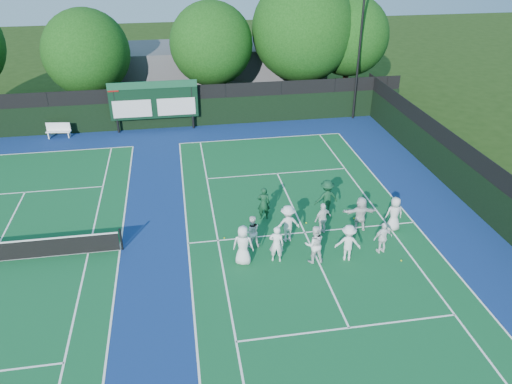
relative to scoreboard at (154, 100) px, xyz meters
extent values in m
plane|color=#1C340E|center=(7.01, -15.59, -2.19)|extent=(120.00, 120.00, 0.00)
cube|color=navy|center=(1.01, -14.59, -2.19)|extent=(34.00, 32.00, 0.01)
cube|color=#11562B|center=(7.01, -14.59, -2.18)|extent=(10.97, 23.77, 0.00)
cube|color=white|center=(7.01, -2.70, -2.18)|extent=(10.97, 0.08, 0.00)
cube|color=white|center=(1.53, -14.59, -2.18)|extent=(0.08, 23.77, 0.00)
cube|color=white|center=(12.50, -14.59, -2.18)|extent=(0.08, 23.77, 0.00)
cube|color=white|center=(2.90, -14.59, -2.18)|extent=(0.08, 23.77, 0.00)
cube|color=white|center=(11.13, -14.59, -2.18)|extent=(0.08, 23.77, 0.00)
cube|color=white|center=(7.01, -20.99, -2.18)|extent=(8.23, 0.08, 0.00)
cube|color=white|center=(7.01, -8.19, -2.18)|extent=(8.23, 0.08, 0.00)
cube|color=white|center=(7.01, -14.59, -2.18)|extent=(0.08, 12.80, 0.00)
cube|color=white|center=(-6.99, -2.70, -2.18)|extent=(10.97, 0.08, 0.00)
cube|color=white|center=(-1.50, -14.59, -2.18)|extent=(0.08, 23.77, 0.00)
cube|color=white|center=(-2.87, -14.59, -2.18)|extent=(0.08, 23.77, 0.00)
cube|color=white|center=(-6.99, -8.19, -2.18)|extent=(8.23, 0.08, 0.00)
cube|color=black|center=(1.01, 0.41, -1.19)|extent=(34.00, 0.08, 2.00)
cube|color=black|center=(1.01, 0.41, 0.31)|extent=(34.00, 0.05, 1.00)
cube|color=black|center=(16.01, -14.59, -1.19)|extent=(0.08, 32.00, 2.00)
cube|color=black|center=(16.01, -14.59, 0.31)|extent=(0.05, 32.00, 1.00)
cylinder|color=black|center=(-2.59, 0.01, -0.44)|extent=(0.16, 0.16, 3.50)
cylinder|color=black|center=(2.61, 0.01, -0.44)|extent=(0.16, 0.16, 3.50)
cube|color=black|center=(0.01, 0.01, 0.01)|extent=(6.00, 0.15, 2.60)
cube|color=#154B2E|center=(0.01, -0.09, 1.11)|extent=(6.00, 0.05, 0.50)
cube|color=silver|center=(-1.49, -0.09, -0.49)|extent=(2.60, 0.04, 1.20)
cube|color=silver|center=(1.51, -0.09, -0.49)|extent=(2.60, 0.04, 1.20)
cube|color=maroon|center=(-2.59, -0.09, 1.01)|extent=(0.70, 0.04, 0.50)
cube|color=#55555A|center=(5.01, 8.41, -0.19)|extent=(18.00, 6.00, 4.00)
cylinder|color=black|center=(14.51, 0.11, 2.81)|extent=(0.16, 0.16, 10.00)
cylinder|color=black|center=(-1.39, -14.59, -1.64)|extent=(0.10, 0.10, 1.10)
cube|color=white|center=(-6.50, -0.29, -1.74)|extent=(1.67, 0.66, 0.06)
cube|color=white|center=(-6.50, -0.12, -1.43)|extent=(1.61, 0.30, 0.54)
cube|color=white|center=(-7.15, -0.29, -1.97)|extent=(0.12, 0.38, 0.43)
cube|color=white|center=(-5.86, -0.29, -1.97)|extent=(0.12, 0.38, 0.43)
cylinder|color=black|center=(-4.55, 3.91, -0.98)|extent=(0.44, 0.44, 2.42)
sphere|color=#0F3B0D|center=(-4.55, 3.91, 2.54)|extent=(6.18, 6.18, 6.18)
sphere|color=#0F3B0D|center=(-3.95, 4.21, 1.92)|extent=(4.33, 4.33, 4.33)
cylinder|color=black|center=(4.43, 3.91, -0.82)|extent=(0.44, 0.44, 2.75)
sphere|color=#0F3B0D|center=(4.43, 3.91, 2.86)|extent=(6.14, 6.14, 6.14)
sphere|color=#0F3B0D|center=(5.03, 4.21, 2.24)|extent=(4.30, 4.30, 4.30)
cylinder|color=black|center=(11.39, 3.91, -0.73)|extent=(0.44, 0.44, 2.92)
sphere|color=#0F3B0D|center=(11.39, 3.91, 3.65)|extent=(7.80, 7.80, 7.80)
sphere|color=#0F3B0D|center=(11.99, 4.21, 2.87)|extent=(5.46, 5.46, 5.46)
cylinder|color=black|center=(15.04, 3.91, -0.69)|extent=(0.44, 0.44, 3.00)
sphere|color=#0F3B0D|center=(15.04, 3.91, 3.09)|extent=(6.08, 6.08, 6.08)
sphere|color=#0F3B0D|center=(15.64, 4.21, 2.49)|extent=(4.26, 4.26, 4.26)
sphere|color=yellow|center=(10.04, -13.79, -2.16)|extent=(0.07, 0.07, 0.07)
sphere|color=yellow|center=(10.57, -17.47, -2.16)|extent=(0.07, 0.07, 0.07)
sphere|color=yellow|center=(3.21, -14.45, -2.16)|extent=(0.07, 0.07, 0.07)
sphere|color=yellow|center=(7.29, -13.80, -2.16)|extent=(0.07, 0.07, 0.07)
sphere|color=yellow|center=(9.73, -13.79, -2.16)|extent=(0.07, 0.07, 0.07)
imported|color=white|center=(3.81, -16.46, -1.27)|extent=(1.02, 0.81, 1.83)
imported|color=white|center=(5.23, -16.53, -1.33)|extent=(0.72, 0.57, 1.73)
imported|color=white|center=(6.81, -16.84, -1.31)|extent=(0.86, 0.67, 1.76)
imported|color=white|center=(8.28, -16.93, -1.34)|extent=(1.22, 0.88, 1.70)
imported|color=white|center=(9.96, -16.68, -1.43)|extent=(0.93, 0.49, 1.51)
imported|color=white|center=(4.37, -15.27, -1.41)|extent=(0.78, 0.61, 1.56)
imported|color=silver|center=(6.05, -15.07, -1.28)|extent=(1.23, 0.79, 1.81)
imported|color=white|center=(7.80, -14.72, -1.40)|extent=(1.01, 0.73, 1.59)
imported|color=silver|center=(9.63, -14.73, -1.32)|extent=(1.65, 0.64, 1.74)
imported|color=silver|center=(11.19, -15.00, -1.33)|extent=(0.84, 0.55, 1.72)
imported|color=#0F3920|center=(5.32, -12.98, -1.33)|extent=(0.66, 0.47, 1.71)
imported|color=#103B22|center=(8.47, -13.09, -1.25)|extent=(1.29, 0.84, 1.88)
camera|label=1|loc=(1.46, -33.75, 10.68)|focal=35.00mm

